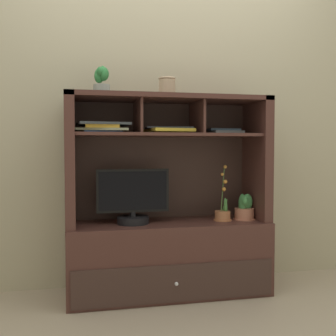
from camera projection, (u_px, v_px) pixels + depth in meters
name	position (u px, v px, depth m)	size (l,w,h in m)	color
floor_plane	(168.00, 294.00, 2.74)	(6.00, 6.00, 0.02)	tan
back_wall	(160.00, 85.00, 2.92)	(6.00, 0.02, 2.80)	#B0A889
media_console	(168.00, 231.00, 2.73)	(1.30, 0.48, 1.29)	#472822
tv_monitor	(133.00, 200.00, 2.64)	(0.46, 0.20, 0.35)	black
potted_orchid	(223.00, 213.00, 2.75)	(0.12, 0.12, 0.37)	#AF6C44
potted_fern	(244.00, 210.00, 2.79)	(0.15, 0.15, 0.17)	#AE6B51
magazine_stack_left	(102.00, 127.00, 2.56)	(0.34, 0.29, 0.06)	navy
magazine_stack_centre	(221.00, 132.00, 2.83)	(0.23, 0.28, 0.03)	slate
magazine_stack_right	(169.00, 130.00, 2.67)	(0.31, 0.30, 0.04)	gold
potted_succulent	(102.00, 80.00, 2.61)	(0.12, 0.12, 0.19)	gray
ceramic_vase	(167.00, 87.00, 2.70)	(0.11, 0.11, 0.13)	tan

